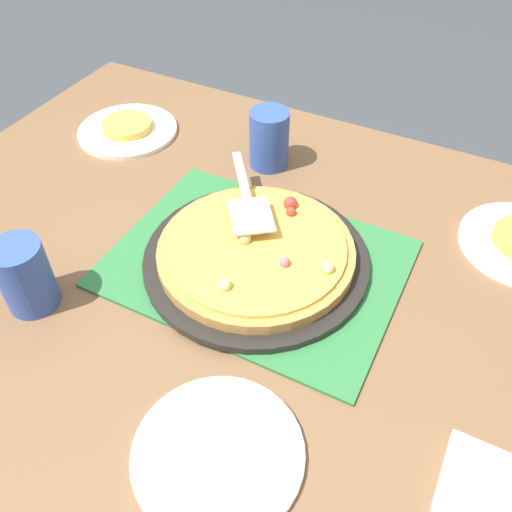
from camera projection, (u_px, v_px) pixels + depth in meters
The scene contains 12 objects.
ground_plane at pixel (256, 458), 1.45m from camera, with size 8.00×8.00×0.00m, color #3D4247.
dining_table at pixel (256, 305), 1.00m from camera, with size 1.40×1.00×0.75m.
placemat at pixel (256, 263), 0.92m from camera, with size 0.48×0.36×0.01m, color #2D753D.
pizza_pan at pixel (256, 259), 0.91m from camera, with size 0.38×0.38×0.01m, color black.
pizza at pixel (256, 250), 0.90m from camera, with size 0.33×0.33×0.04m.
plate_far_right at pixel (128, 131), 1.21m from camera, with size 0.22×0.22×0.01m, color white.
plate_side at pixel (218, 453), 0.68m from camera, with size 0.22×0.22×0.01m, color white.
served_slice_right at pixel (127, 125), 1.20m from camera, with size 0.11×0.11×0.02m, color #EAB747.
cup_far at pixel (25, 276), 0.82m from camera, with size 0.08×0.08×0.12m, color #3351AD.
cup_corner at pixel (269, 139), 1.09m from camera, with size 0.08×0.08×0.12m, color #3351AD.
pizza_server at pixel (247, 198), 0.94m from camera, with size 0.17×0.21×0.01m.
napkin_stack at pixel (491, 495), 0.64m from camera, with size 0.12×0.12×0.02m, color white.
Camera 1 is at (0.29, -0.57, 1.41)m, focal length 37.95 mm.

